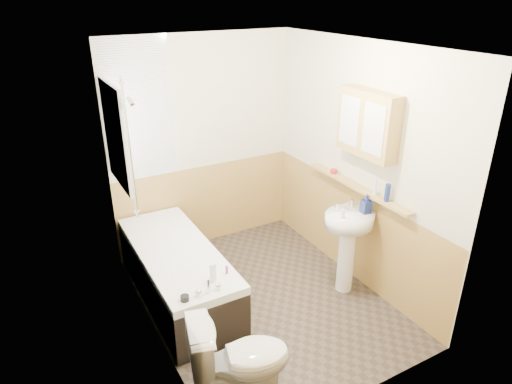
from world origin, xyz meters
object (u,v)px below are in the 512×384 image
(toilet, at_px, (240,360))
(sink, at_px, (348,236))
(medicine_cabinet, at_px, (368,124))
(bathtub, at_px, (178,272))
(pine_shelf, at_px, (357,187))

(toilet, bearing_deg, sink, -51.17)
(sink, relative_size, medicine_cabinet, 1.47)
(sink, distance_m, medicine_cabinet, 1.14)
(bathtub, distance_m, pine_shelf, 2.01)
(bathtub, bearing_deg, medicine_cabinet, -20.26)
(pine_shelf, bearing_deg, bathtub, 162.82)
(bathtub, height_order, toilet, toilet)
(bathtub, xyz_separation_m, sink, (1.57, -0.71, 0.34))
(bathtub, height_order, medicine_cabinet, medicine_cabinet)
(pine_shelf, height_order, medicine_cabinet, medicine_cabinet)
(sink, distance_m, pine_shelf, 0.50)
(medicine_cabinet, bearing_deg, sink, -158.84)
(bathtub, height_order, pine_shelf, pine_shelf)
(pine_shelf, bearing_deg, medicine_cabinet, -106.25)
(sink, height_order, medicine_cabinet, medicine_cabinet)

